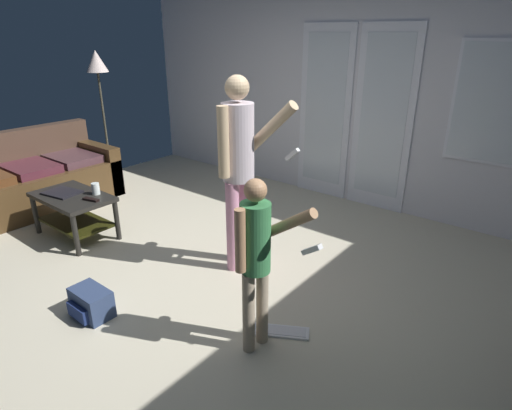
# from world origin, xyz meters

# --- Properties ---
(ground_plane) EXTENTS (6.35, 4.97, 0.02)m
(ground_plane) POSITION_xyz_m (0.00, 0.00, -0.01)
(ground_plane) COLOR beige
(wall_back_with_doors) EXTENTS (6.35, 0.09, 2.65)m
(wall_back_with_doors) POSITION_xyz_m (0.05, 2.45, 1.29)
(wall_back_with_doors) COLOR silver
(wall_back_with_doors) RESTS_ON ground_plane
(leather_couch) EXTENTS (0.88, 1.90, 0.88)m
(leather_couch) POSITION_xyz_m (-2.66, -0.19, 0.31)
(leather_couch) COLOR #4A341C
(leather_couch) RESTS_ON ground_plane
(coffee_table) EXTENTS (0.85, 0.51, 0.45)m
(coffee_table) POSITION_xyz_m (-1.52, -0.28, 0.33)
(coffee_table) COLOR black
(coffee_table) RESTS_ON ground_plane
(person_adult) EXTENTS (0.60, 0.46, 1.67)m
(person_adult) POSITION_xyz_m (0.18, 0.33, 1.00)
(person_adult) COLOR pink
(person_adult) RESTS_ON ground_plane
(person_child) EXTENTS (0.51, 0.32, 1.19)m
(person_child) POSITION_xyz_m (0.97, -0.42, 0.71)
(person_child) COLOR tan
(person_child) RESTS_ON ground_plane
(floor_lamp) EXTENTS (0.29, 0.29, 1.74)m
(floor_lamp) POSITION_xyz_m (-2.96, 1.08, 1.48)
(floor_lamp) COLOR #29352D
(floor_lamp) RESTS_ON ground_plane
(backpack) EXTENTS (0.32, 0.23, 0.21)m
(backpack) POSITION_xyz_m (-0.20, -0.93, 0.10)
(backpack) COLOR navy
(backpack) RESTS_ON ground_plane
(loose_keyboard) EXTENTS (0.45, 0.33, 0.02)m
(loose_keyboard) POSITION_xyz_m (1.00, -0.23, 0.01)
(loose_keyboard) COLOR white
(loose_keyboard) RESTS_ON ground_plane
(laptop_closed) EXTENTS (0.39, 0.32, 0.02)m
(laptop_closed) POSITION_xyz_m (-1.64, -0.32, 0.46)
(laptop_closed) COLOR black
(laptop_closed) RESTS_ON coffee_table
(cup_near_edge) EXTENTS (0.08, 0.08, 0.12)m
(cup_near_edge) POSITION_xyz_m (-1.35, -0.11, 0.51)
(cup_near_edge) COLOR white
(cup_near_edge) RESTS_ON coffee_table
(tv_remote_black) EXTENTS (0.18, 0.09, 0.02)m
(tv_remote_black) POSITION_xyz_m (-1.24, -0.24, 0.46)
(tv_remote_black) COLOR black
(tv_remote_black) RESTS_ON coffee_table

